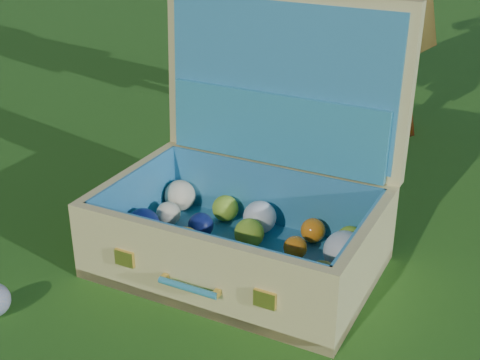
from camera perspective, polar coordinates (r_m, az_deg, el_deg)
ground at (r=1.48m, az=3.49°, el=-10.04°), size 60.00×60.00×0.00m
suitcase at (r=1.57m, az=1.22°, el=-0.73°), size 0.76×0.69×0.60m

